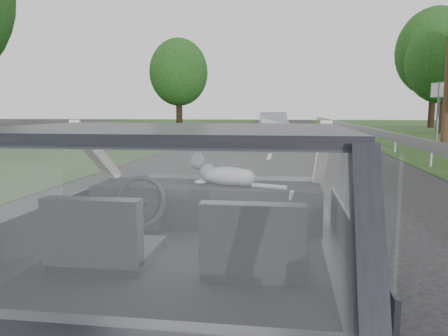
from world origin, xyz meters
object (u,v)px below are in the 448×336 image
(subject_car, at_px, (189,249))
(highway_sign, at_px, (438,115))
(cat, at_px, (228,175))
(other_car, at_px, (273,124))

(subject_car, bearing_deg, highway_sign, 68.06)
(highway_sign, bearing_deg, subject_car, -128.77)
(cat, height_order, highway_sign, highway_sign)
(cat, height_order, other_car, other_car)
(subject_car, bearing_deg, cat, 75.55)
(cat, xyz_separation_m, highway_sign, (6.35, 15.55, 0.24))
(cat, relative_size, other_car, 0.12)
(subject_car, relative_size, highway_sign, 1.52)
(cat, distance_m, other_car, 22.60)
(cat, bearing_deg, subject_car, -90.44)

